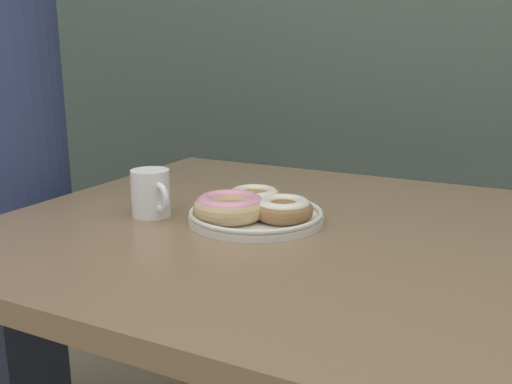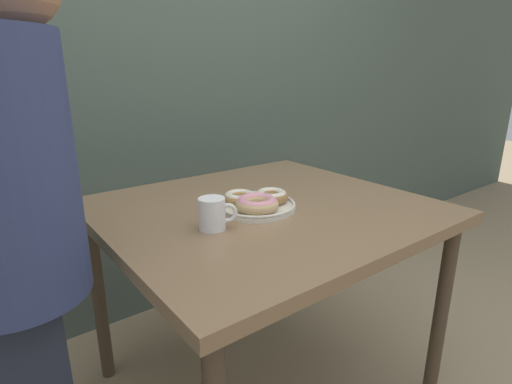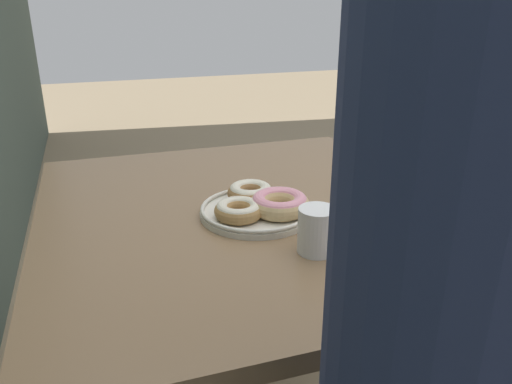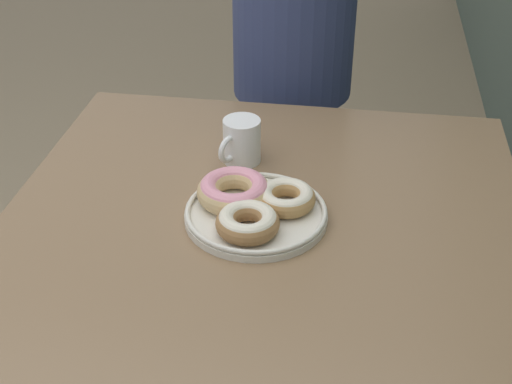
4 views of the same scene
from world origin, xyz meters
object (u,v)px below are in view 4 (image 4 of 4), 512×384
Objects in this scene: dining_table at (259,267)px; coffee_mug at (241,141)px; donut_plate at (253,205)px; person_figure at (294,54)px.

dining_table is 0.29m from coffee_mug.
donut_plate is at bearing 15.43° from coffee_mug.
donut_plate reaches higher than dining_table.
person_figure is at bearing -179.91° from donut_plate.
donut_plate is at bearing -158.02° from dining_table.
person_figure is (-0.52, 0.05, -0.01)m from coffee_mug.
person_figure reaches higher than coffee_mug.
dining_table is at bearing 16.79° from coffee_mug.
person_figure is at bearing 174.02° from coffee_mug.
person_figure is (-0.78, -0.02, 0.11)m from dining_table.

